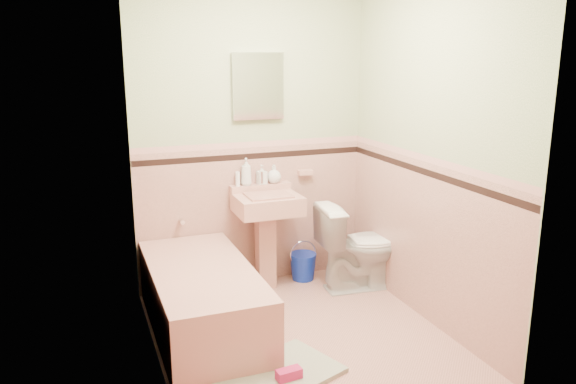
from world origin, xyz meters
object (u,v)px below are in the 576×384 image
object	(u,v)px
bathtub	(203,301)
soap_bottle_left	(246,172)
bucket	(303,266)
shoe	(289,374)
sink	(268,243)
soap_bottle_mid	(262,174)
soap_bottle_right	(274,174)
toilet	(361,246)
medicine_cabinet	(258,86)

from	to	relation	value
bathtub	soap_bottle_left	world-z (taller)	soap_bottle_left
bathtub	bucket	bearing A→B (deg)	30.99
soap_bottle_left	shoe	world-z (taller)	soap_bottle_left
sink	shoe	world-z (taller)	sink
bathtub	soap_bottle_left	bearing A→B (deg)	51.93
bucket	shoe	xyz separation A→B (m)	(-0.71, -1.49, -0.06)
bathtub	soap_bottle_mid	size ratio (longest dim) A/B	9.19
soap_bottle_right	bucket	distance (m)	0.88
bathtub	soap_bottle_mid	distance (m)	1.24
sink	soap_bottle_right	distance (m)	0.59
sink	toilet	distance (m)	0.79
sink	toilet	size ratio (longest dim) A/B	1.11
bathtub	medicine_cabinet	world-z (taller)	medicine_cabinet
medicine_cabinet	bucket	world-z (taller)	medicine_cabinet
medicine_cabinet	soap_bottle_mid	bearing A→B (deg)	-65.54
soap_bottle_left	soap_bottle_right	bearing A→B (deg)	0.00
medicine_cabinet	soap_bottle_right	bearing A→B (deg)	-13.74
soap_bottle_left	bucket	distance (m)	1.01
shoe	soap_bottle_mid	bearing A→B (deg)	71.34
soap_bottle_mid	medicine_cabinet	bearing A→B (deg)	114.46
medicine_cabinet	soap_bottle_left	size ratio (longest dim) A/B	2.34
bathtub	soap_bottle_mid	world-z (taller)	soap_bottle_mid
sink	soap_bottle_left	bearing A→B (deg)	124.52
sink	soap_bottle_left	distance (m)	0.63
toilet	soap_bottle_right	bearing A→B (deg)	60.71
soap_bottle_right	bucket	bearing A→B (deg)	-19.21
soap_bottle_left	shoe	xyz separation A→B (m)	(-0.22, -1.58, -0.94)
shoe	sink	bearing A→B (deg)	70.28
medicine_cabinet	soap_bottle_right	xyz separation A→B (m)	(0.12, -0.03, -0.74)
soap_bottle_left	bathtub	bearing A→B (deg)	-128.07
soap_bottle_mid	soap_bottle_right	distance (m)	0.11
toilet	bucket	bearing A→B (deg)	53.52
bathtub	sink	bearing A→B (deg)	37.93
sink	medicine_cabinet	distance (m)	1.30
sink	toilet	bearing A→B (deg)	-17.98
bucket	shoe	bearing A→B (deg)	-115.35
bathtub	soap_bottle_right	bearing A→B (deg)	41.49
sink	soap_bottle_right	world-z (taller)	soap_bottle_right
bathtub	shoe	world-z (taller)	bathtub
medicine_cabinet	shoe	bearing A→B (deg)	-102.09
sink	soap_bottle_mid	bearing A→B (deg)	85.67
medicine_cabinet	toilet	xyz separation A→B (m)	(0.75, -0.45, -1.33)
shoe	toilet	bearing A→B (deg)	40.53
soap_bottle_left	soap_bottle_mid	distance (m)	0.14
soap_bottle_left	toilet	xyz separation A→B (m)	(0.88, -0.42, -0.63)
bathtub	soap_bottle_mid	bearing A→B (deg)	45.67
bathtub	soap_bottle_right	distance (m)	1.30
medicine_cabinet	sink	bearing A→B (deg)	-90.00
bathtub	toilet	world-z (taller)	toilet
medicine_cabinet	soap_bottle_mid	size ratio (longest dim) A/B	3.32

